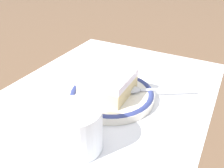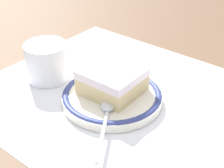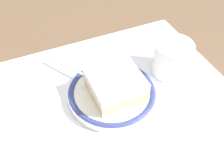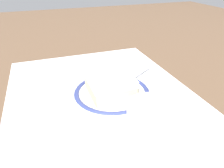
% 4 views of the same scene
% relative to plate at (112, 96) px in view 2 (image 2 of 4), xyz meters
% --- Properties ---
extents(ground_plane, '(2.40, 2.40, 0.00)m').
position_rel_plate_xyz_m(ground_plane, '(0.02, 0.02, -0.01)').
color(ground_plane, brown).
extents(placemat, '(0.53, 0.42, 0.00)m').
position_rel_plate_xyz_m(placemat, '(0.02, 0.02, -0.01)').
color(placemat, white).
rests_on(placemat, ground_plane).
extents(plate, '(0.17, 0.17, 0.02)m').
position_rel_plate_xyz_m(plate, '(0.00, 0.00, 0.00)').
color(plate, silver).
rests_on(plate, placemat).
extents(cake_slice, '(0.10, 0.09, 0.04)m').
position_rel_plate_xyz_m(cake_slice, '(-0.00, 0.01, 0.03)').
color(cake_slice, beige).
rests_on(cake_slice, plate).
extents(spoon, '(0.09, 0.13, 0.01)m').
position_rel_plate_xyz_m(spoon, '(0.03, -0.05, 0.01)').
color(spoon, silver).
rests_on(spoon, plate).
extents(cup, '(0.08, 0.08, 0.07)m').
position_rel_plate_xyz_m(cup, '(-0.14, -0.02, 0.02)').
color(cup, white).
rests_on(cup, placemat).
extents(napkin, '(0.12, 0.10, 0.00)m').
position_rel_plate_xyz_m(napkin, '(-0.08, 0.14, -0.01)').
color(napkin, white).
rests_on(napkin, placemat).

